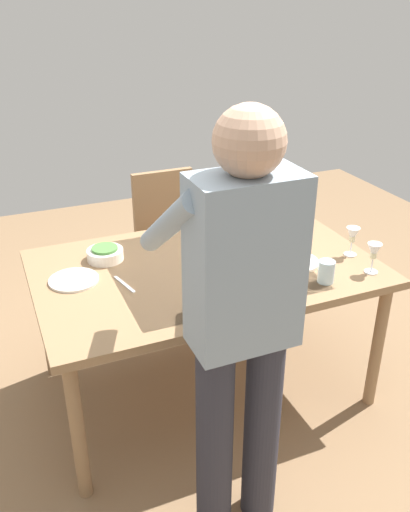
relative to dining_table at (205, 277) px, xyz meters
The scene contains 15 objects.
ground_plane 0.68m from the dining_table, ahead, with size 6.00×6.00×0.00m, color #846647.
dining_table is the anchor object (origin of this frame).
chair_near 0.92m from the dining_table, 97.70° to the right, with size 0.40×0.40×0.91m.
person_server 0.85m from the dining_table, 75.86° to the left, with size 0.42×0.61×1.69m.
wine_bottle 0.47m from the dining_table, 110.85° to the left, with size 0.07×0.07×0.30m.
wine_glass_left 0.76m from the dining_table, 165.86° to the left, with size 0.07×0.07×0.15m.
wine_glass_right 0.81m from the dining_table, 151.90° to the left, with size 0.07×0.07×0.15m.
water_cup_near_left 0.59m from the dining_table, 140.61° to the left, with size 0.08×0.08×0.11m, color silver.
water_cup_near_right 0.77m from the dining_table, 146.21° to the right, with size 0.07×0.07×0.10m, color silver.
water_cup_far_left 0.38m from the dining_table, 130.61° to the left, with size 0.07×0.07×0.09m, color silver.
serving_bowl_pasta 0.17m from the dining_table, 168.71° to the left, with size 0.30×0.30×0.07m.
side_bowl_salad 0.51m from the dining_table, 29.66° to the right, with size 0.18×0.18×0.07m.
dinner_plate_near 0.45m from the dining_table, 160.56° to the left, with size 0.23×0.23×0.01m, color white.
dinner_plate_far 0.63m from the dining_table, ahead, with size 0.23×0.23×0.01m, color white.
table_fork 0.42m from the dining_table, ahead, with size 0.01×0.18×0.01m, color silver.
Camera 1 is at (0.92, 2.18, 1.99)m, focal length 38.33 mm.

